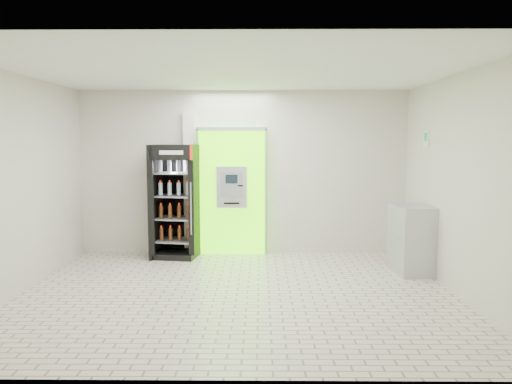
{
  "coord_description": "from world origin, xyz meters",
  "views": [
    {
      "loc": [
        0.33,
        -6.68,
        2.1
      ],
      "look_at": [
        0.25,
        1.2,
        1.28
      ],
      "focal_mm": 35.0,
      "sensor_mm": 36.0,
      "label": 1
    }
  ],
  "objects": [
    {
      "name": "atm_assembly",
      "position": [
        -0.2,
        2.41,
        1.17
      ],
      "size": [
        1.3,
        0.24,
        2.33
      ],
      "color": "#5EF603",
      "rests_on": "ground"
    },
    {
      "name": "pillar",
      "position": [
        -0.98,
        2.45,
        1.3
      ],
      "size": [
        0.22,
        0.11,
        2.6
      ],
      "color": "silver",
      "rests_on": "ground"
    },
    {
      "name": "exit_sign",
      "position": [
        2.99,
        1.4,
        2.12
      ],
      "size": [
        0.02,
        0.22,
        0.26
      ],
      "color": "white",
      "rests_on": "room_shell"
    },
    {
      "name": "room_shell",
      "position": [
        0.0,
        0.0,
        1.84
      ],
      "size": [
        6.0,
        6.0,
        6.0
      ],
      "color": "beige",
      "rests_on": "ground"
    },
    {
      "name": "ground",
      "position": [
        0.0,
        0.0,
        0.0
      ],
      "size": [
        6.0,
        6.0,
        0.0
      ],
      "primitive_type": "plane",
      "color": "beige",
      "rests_on": "ground"
    },
    {
      "name": "steel_cabinet",
      "position": [
        2.72,
        1.11,
        0.54
      ],
      "size": [
        0.61,
        0.85,
        1.08
      ],
      "rotation": [
        0.0,
        0.0,
        0.08
      ],
      "color": "#ABAEB3",
      "rests_on": "ground"
    },
    {
      "name": "beverage_cooler",
      "position": [
        -1.2,
        2.16,
        0.97
      ],
      "size": [
        0.85,
        0.79,
        2.02
      ],
      "rotation": [
        0.0,
        0.0,
        -0.14
      ],
      "color": "black",
      "rests_on": "ground"
    }
  ]
}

